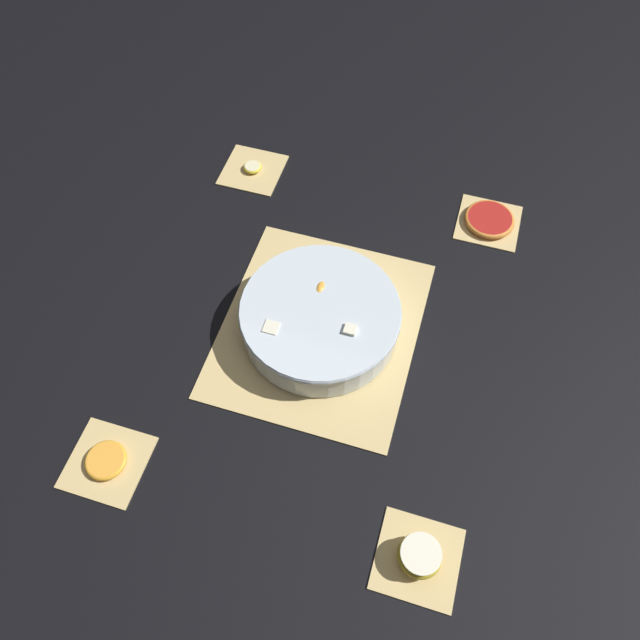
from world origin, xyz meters
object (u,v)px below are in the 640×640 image
grapefruit_slice (489,219)px  banana_coin_single (252,167)px  orange_slice_whole (106,460)px  fruit_salad_bowl (320,317)px  apple_half (420,556)px

grapefruit_slice → banana_coin_single: bearing=90.0°
banana_coin_single → grapefruit_slice: 0.52m
orange_slice_whole → grapefruit_slice: (0.70, -0.52, 0.00)m
fruit_salad_bowl → orange_slice_whole: 0.44m
fruit_salad_bowl → banana_coin_single: (0.35, 0.26, -0.03)m
fruit_salad_bowl → apple_half: 0.44m
apple_half → orange_slice_whole: size_ratio=0.98×
banana_coin_single → grapefruit_slice: bearing=-90.0°
fruit_salad_bowl → apple_half: fruit_salad_bowl is taller
fruit_salad_bowl → banana_coin_single: bearing=36.8°
orange_slice_whole → banana_coin_single: 0.70m
orange_slice_whole → grapefruit_slice: 0.87m
apple_half → grapefruit_slice: apple_half is taller
apple_half → banana_coin_single: size_ratio=1.70×
apple_half → banana_coin_single: (0.70, 0.52, -0.02)m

